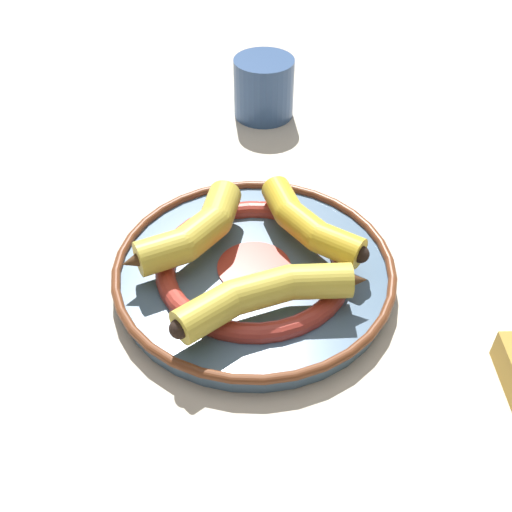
# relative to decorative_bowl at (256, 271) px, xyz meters

# --- Properties ---
(ground_plane) EXTENTS (2.80, 2.80, 0.00)m
(ground_plane) POSITION_rel_decorative_bowl_xyz_m (-0.00, 0.01, -0.02)
(ground_plane) COLOR beige
(decorative_bowl) EXTENTS (0.32, 0.32, 0.04)m
(decorative_bowl) POSITION_rel_decorative_bowl_xyz_m (0.00, 0.00, 0.00)
(decorative_bowl) COLOR slate
(decorative_bowl) RESTS_ON ground_plane
(banana_a) EXTENTS (0.18, 0.08, 0.04)m
(banana_a) POSITION_rel_decorative_bowl_xyz_m (0.01, 0.07, 0.04)
(banana_a) COLOR gold
(banana_a) RESTS_ON decorative_bowl
(banana_b) EXTENTS (0.13, 0.20, 0.04)m
(banana_b) POSITION_rel_decorative_bowl_xyz_m (0.06, -0.05, 0.04)
(banana_b) COLOR gold
(banana_b) RESTS_ON decorative_bowl
(banana_c) EXTENTS (0.07, 0.18, 0.04)m
(banana_c) POSITION_rel_decorative_bowl_xyz_m (-0.07, -0.03, 0.04)
(banana_c) COLOR gold
(banana_c) RESTS_ON decorative_bowl
(coffee_mug) EXTENTS (0.14, 0.10, 0.09)m
(coffee_mug) POSITION_rel_decorative_bowl_xyz_m (-0.25, 0.30, 0.03)
(coffee_mug) COLOR #335184
(coffee_mug) RESTS_ON ground_plane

